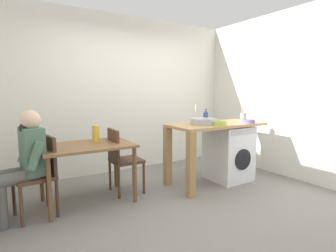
{
  "coord_description": "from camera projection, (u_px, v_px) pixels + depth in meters",
  "views": [
    {
      "loc": [
        -1.86,
        -2.75,
        1.4
      ],
      "look_at": [
        0.14,
        0.45,
        0.92
      ],
      "focal_mm": 28.83,
      "sensor_mm": 36.0,
      "label": 1
    }
  ],
  "objects": [
    {
      "name": "tap",
      "position": [
        196.0,
        114.0,
        4.09
      ],
      "size": [
        0.02,
        0.02,
        0.28
      ],
      "primitive_type": "cylinder",
      "color": "#B2B2B7",
      "rests_on": "kitchen_counter"
    },
    {
      "name": "seated_person",
      "position": [
        24.0,
        159.0,
        2.91
      ],
      "size": [
        0.53,
        0.53,
        1.2
      ],
      "rotation": [
        0.0,
        0.0,
        1.72
      ],
      "color": "#595651",
      "rests_on": "ground_plane"
    },
    {
      "name": "chair_person_seat",
      "position": [
        41.0,
        171.0,
        3.04
      ],
      "size": [
        0.45,
        0.45,
        0.9
      ],
      "rotation": [
        0.0,
        0.0,
        1.72
      ],
      "color": "#4C3323",
      "rests_on": "ground_plane"
    },
    {
      "name": "scissors",
      "position": [
        219.0,
        124.0,
        3.98
      ],
      "size": [
        0.15,
        0.06,
        0.01
      ],
      "color": "#B2B2B7",
      "rests_on": "kitchen_counter"
    },
    {
      "name": "dining_table",
      "position": [
        87.0,
        152.0,
        3.38
      ],
      "size": [
        1.1,
        0.76,
        0.74
      ],
      "color": "brown",
      "rests_on": "ground_plane"
    },
    {
      "name": "mixing_bowl",
      "position": [
        219.0,
        123.0,
        3.85
      ],
      "size": [
        0.22,
        0.22,
        0.06
      ],
      "color": "#A8C63D",
      "rests_on": "kitchen_counter"
    },
    {
      "name": "utensil_crock",
      "position": [
        243.0,
        117.0,
        4.46
      ],
      "size": [
        0.11,
        0.11,
        0.3
      ],
      "color": "gray",
      "rests_on": "kitchen_counter"
    },
    {
      "name": "wall_counter_side",
      "position": [
        286.0,
        95.0,
        4.43
      ],
      "size": [
        0.1,
        3.8,
        2.7
      ],
      "primitive_type": "cube",
      "color": "silver",
      "rests_on": "ground_plane"
    },
    {
      "name": "ground_plane",
      "position": [
        178.0,
        201.0,
        3.47
      ],
      "size": [
        5.46,
        5.46,
        0.0
      ],
      "primitive_type": "plane",
      "color": "slate"
    },
    {
      "name": "bottle_tall_green",
      "position": [
        206.0,
        117.0,
        4.15
      ],
      "size": [
        0.07,
        0.07,
        0.21
      ],
      "color": "navy",
      "rests_on": "kitchen_counter"
    },
    {
      "name": "washing_machine",
      "position": [
        228.0,
        153.0,
        4.29
      ],
      "size": [
        0.6,
        0.61,
        0.86
      ],
      "color": "silver",
      "rests_on": "ground_plane"
    },
    {
      "name": "colander",
      "position": [
        249.0,
        121.0,
        4.14
      ],
      "size": [
        0.2,
        0.2,
        0.06
      ],
      "color": "slate",
      "rests_on": "kitchen_counter"
    },
    {
      "name": "vase",
      "position": [
        96.0,
        134.0,
        3.52
      ],
      "size": [
        0.09,
        0.09,
        0.22
      ],
      "primitive_type": "cylinder",
      "color": "gold",
      "rests_on": "dining_table"
    },
    {
      "name": "wall_back",
      "position": [
        123.0,
        94.0,
        4.77
      ],
      "size": [
        4.6,
        0.1,
        2.7
      ],
      "primitive_type": "cube",
      "color": "silver",
      "rests_on": "ground_plane"
    },
    {
      "name": "sink_basin",
      "position": [
        203.0,
        121.0,
        3.95
      ],
      "size": [
        0.38,
        0.38,
        0.09
      ],
      "primitive_type": "cylinder",
      "color": "#9EA0A5",
      "rests_on": "kitchen_counter"
    },
    {
      "name": "chair_opposite",
      "position": [
        121.0,
        157.0,
        3.69
      ],
      "size": [
        0.41,
        0.41,
        0.9
      ],
      "rotation": [
        0.0,
        0.0,
        -1.6
      ],
      "color": "#4C3323",
      "rests_on": "ground_plane"
    },
    {
      "name": "kitchen_counter",
      "position": [
        206.0,
        135.0,
        4.0
      ],
      "size": [
        1.5,
        0.68,
        0.92
      ],
      "color": "tan",
      "rests_on": "ground_plane"
    }
  ]
}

